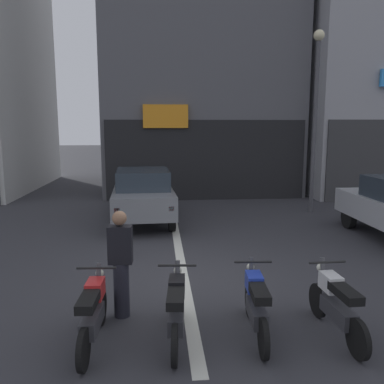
{
  "coord_description": "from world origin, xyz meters",
  "views": [
    {
      "loc": [
        -0.45,
        -7.16,
        2.9
      ],
      "look_at": [
        0.32,
        2.0,
        1.4
      ],
      "focal_mm": 37.05,
      "sensor_mm": 36.0,
      "label": 1
    }
  ],
  "objects_px": {
    "motorcycle_red_row_leftmost": "(93,312)",
    "motorcycle_white_row_right_mid": "(336,304)",
    "car_grey_crossing_near": "(143,194)",
    "person_by_motorcycles": "(121,263)",
    "motorcycle_blue_row_centre": "(256,304)",
    "street_lamp": "(316,102)",
    "motorcycle_black_row_left_mid": "(176,308)"
  },
  "relations": [
    {
      "from": "street_lamp",
      "to": "motorcycle_red_row_leftmost",
      "type": "xyz_separation_m",
      "value": [
        -6.18,
        -8.09,
        -3.28
      ]
    },
    {
      "from": "car_grey_crossing_near",
      "to": "motorcycle_blue_row_centre",
      "type": "bearing_deg",
      "value": -75.32
    },
    {
      "from": "street_lamp",
      "to": "motorcycle_black_row_left_mid",
      "type": "relative_size",
      "value": 3.62
    },
    {
      "from": "motorcycle_blue_row_centre",
      "to": "person_by_motorcycles",
      "type": "relative_size",
      "value": 1.0
    },
    {
      "from": "motorcycle_red_row_leftmost",
      "to": "car_grey_crossing_near",
      "type": "bearing_deg",
      "value": 86.66
    },
    {
      "from": "motorcycle_white_row_right_mid",
      "to": "person_by_motorcycles",
      "type": "xyz_separation_m",
      "value": [
        -3.05,
        0.83,
        0.4
      ]
    },
    {
      "from": "motorcycle_black_row_left_mid",
      "to": "motorcycle_white_row_right_mid",
      "type": "height_order",
      "value": "same"
    },
    {
      "from": "car_grey_crossing_near",
      "to": "motorcycle_black_row_left_mid",
      "type": "bearing_deg",
      "value": -84.25
    },
    {
      "from": "motorcycle_white_row_right_mid",
      "to": "motorcycle_blue_row_centre",
      "type": "bearing_deg",
      "value": 174.5
    },
    {
      "from": "street_lamp",
      "to": "motorcycle_red_row_leftmost",
      "type": "relative_size",
      "value": 3.62
    },
    {
      "from": "motorcycle_red_row_leftmost",
      "to": "person_by_motorcycles",
      "type": "height_order",
      "value": "person_by_motorcycles"
    },
    {
      "from": "motorcycle_blue_row_centre",
      "to": "motorcycle_white_row_right_mid",
      "type": "height_order",
      "value": "same"
    },
    {
      "from": "car_grey_crossing_near",
      "to": "person_by_motorcycles",
      "type": "xyz_separation_m",
      "value": [
        -0.1,
        -6.27,
        -0.03
      ]
    },
    {
      "from": "motorcycle_black_row_left_mid",
      "to": "motorcycle_blue_row_centre",
      "type": "bearing_deg",
      "value": 2.81
    },
    {
      "from": "motorcycle_black_row_left_mid",
      "to": "motorcycle_blue_row_centre",
      "type": "height_order",
      "value": "same"
    },
    {
      "from": "car_grey_crossing_near",
      "to": "motorcycle_black_row_left_mid",
      "type": "height_order",
      "value": "car_grey_crossing_near"
    },
    {
      "from": "street_lamp",
      "to": "motorcycle_blue_row_centre",
      "type": "bearing_deg",
      "value": -116.15
    },
    {
      "from": "motorcycle_red_row_leftmost",
      "to": "motorcycle_white_row_right_mid",
      "type": "relative_size",
      "value": 1.0
    },
    {
      "from": "motorcycle_black_row_left_mid",
      "to": "person_by_motorcycles",
      "type": "xyz_separation_m",
      "value": [
        -0.81,
        0.77,
        0.4
      ]
    },
    {
      "from": "person_by_motorcycles",
      "to": "car_grey_crossing_near",
      "type": "bearing_deg",
      "value": 89.06
    },
    {
      "from": "car_grey_crossing_near",
      "to": "motorcycle_blue_row_centre",
      "type": "relative_size",
      "value": 2.51
    },
    {
      "from": "motorcycle_white_row_right_mid",
      "to": "motorcycle_red_row_leftmost",
      "type": "bearing_deg",
      "value": 179.29
    },
    {
      "from": "motorcycle_red_row_leftmost",
      "to": "motorcycle_blue_row_centre",
      "type": "distance_m",
      "value": 2.24
    },
    {
      "from": "motorcycle_red_row_leftmost",
      "to": "motorcycle_white_row_right_mid",
      "type": "distance_m",
      "value": 3.36
    },
    {
      "from": "street_lamp",
      "to": "motorcycle_red_row_leftmost",
      "type": "bearing_deg",
      "value": -127.37
    },
    {
      "from": "street_lamp",
      "to": "person_by_motorcycles",
      "type": "distance_m",
      "value": 9.81
    },
    {
      "from": "person_by_motorcycles",
      "to": "motorcycle_white_row_right_mid",
      "type": "bearing_deg",
      "value": -15.14
    },
    {
      "from": "motorcycle_black_row_left_mid",
      "to": "motorcycle_white_row_right_mid",
      "type": "xyz_separation_m",
      "value": [
        2.24,
        -0.05,
        0.0
      ]
    },
    {
      "from": "motorcycle_red_row_leftmost",
      "to": "motorcycle_white_row_right_mid",
      "type": "height_order",
      "value": "same"
    },
    {
      "from": "car_grey_crossing_near",
      "to": "street_lamp",
      "type": "relative_size",
      "value": 0.69
    },
    {
      "from": "car_grey_crossing_near",
      "to": "street_lamp",
      "type": "xyz_separation_m",
      "value": [
        5.77,
        1.04,
        2.85
      ]
    },
    {
      "from": "motorcycle_red_row_leftmost",
      "to": "motorcycle_black_row_left_mid",
      "type": "bearing_deg",
      "value": 0.56
    }
  ]
}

